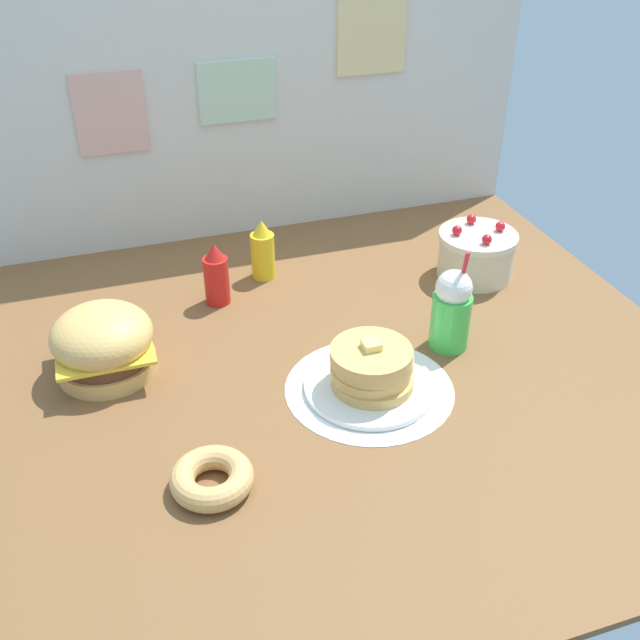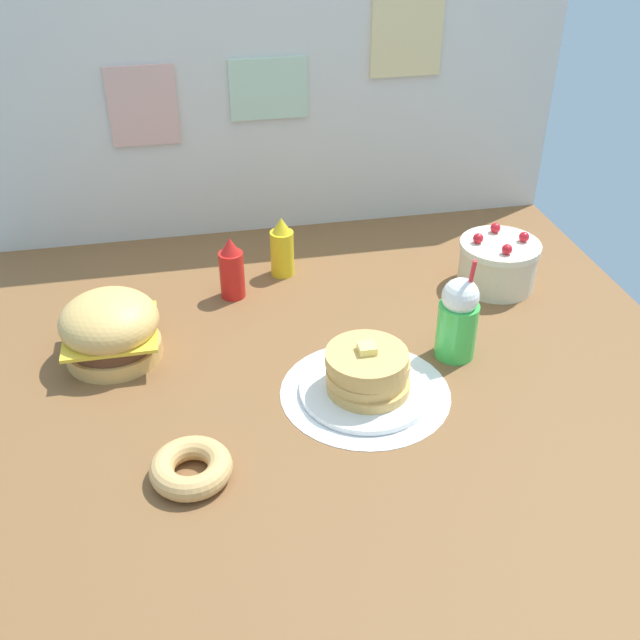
% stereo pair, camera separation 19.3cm
% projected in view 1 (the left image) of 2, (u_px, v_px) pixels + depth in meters
% --- Properties ---
extents(ground_plane, '(1.99, 1.80, 0.02)m').
position_uv_depth(ground_plane, '(331.00, 371.00, 2.03)').
color(ground_plane, brown).
extents(back_wall, '(1.99, 0.04, 0.92)m').
position_uv_depth(back_wall, '(245.00, 102.00, 2.47)').
color(back_wall, beige).
rests_on(back_wall, ground_plane).
extents(doily_mat, '(0.44, 0.44, 0.00)m').
position_uv_depth(doily_mat, '(369.00, 389.00, 1.94)').
color(doily_mat, white).
rests_on(doily_mat, ground_plane).
extents(burger, '(0.27, 0.27, 0.19)m').
position_uv_depth(burger, '(103.00, 343.00, 1.96)').
color(burger, '#DBA859').
rests_on(burger, ground_plane).
extents(pancake_stack, '(0.34, 0.34, 0.15)m').
position_uv_depth(pancake_stack, '(371.00, 371.00, 1.91)').
color(pancake_stack, white).
rests_on(pancake_stack, doily_mat).
extents(layer_cake, '(0.25, 0.25, 0.18)m').
position_uv_depth(layer_cake, '(476.00, 254.00, 2.40)').
color(layer_cake, beige).
rests_on(layer_cake, ground_plane).
extents(ketchup_bottle, '(0.08, 0.08, 0.20)m').
position_uv_depth(ketchup_bottle, '(216.00, 275.00, 2.25)').
color(ketchup_bottle, red).
rests_on(ketchup_bottle, ground_plane).
extents(mustard_bottle, '(0.08, 0.08, 0.20)m').
position_uv_depth(mustard_bottle, '(263.00, 251.00, 2.39)').
color(mustard_bottle, yellow).
rests_on(mustard_bottle, ground_plane).
extents(cream_soda_cup, '(0.11, 0.11, 0.30)m').
position_uv_depth(cream_soda_cup, '(452.00, 310.00, 2.05)').
color(cream_soda_cup, green).
rests_on(cream_soda_cup, ground_plane).
extents(donut_pink_glaze, '(0.19, 0.19, 0.06)m').
position_uv_depth(donut_pink_glaze, '(212.00, 478.00, 1.64)').
color(donut_pink_glaze, tan).
rests_on(donut_pink_glaze, ground_plane).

